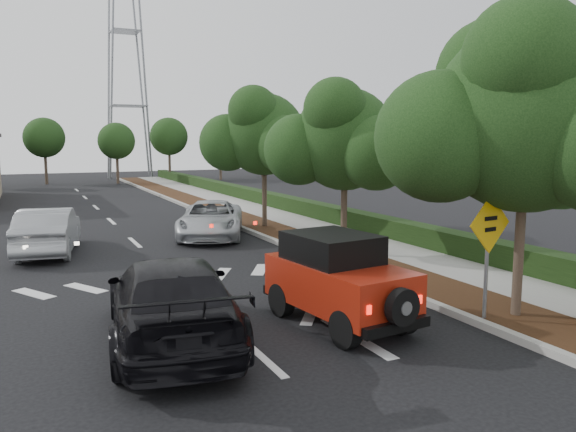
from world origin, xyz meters
TOP-DOWN VIEW (x-y plane):
  - ground at (0.00, 0.00)m, footprint 120.00×120.00m
  - curb at (4.60, 12.00)m, footprint 0.20×70.00m
  - planting_strip at (5.60, 12.00)m, footprint 1.80×70.00m
  - sidewalk at (7.50, 12.00)m, footprint 2.00×70.00m
  - hedge at (8.90, 12.00)m, footprint 0.80×70.00m
  - transmission_tower at (6.00, 48.00)m, footprint 7.00×4.00m
  - street_tree_near at (5.60, -0.50)m, footprint 3.80×3.80m
  - street_tree_mid at (5.60, 6.50)m, footprint 3.20×3.20m
  - street_tree_far at (5.60, 13.00)m, footprint 3.40×3.40m
  - red_jeep at (2.07, 0.99)m, footprint 1.96×3.72m
  - silver_suv_ahead at (2.90, 11.94)m, footprint 3.99×5.51m
  - black_suv_oncoming at (-1.22, 1.31)m, footprint 2.99×5.76m
  - silver_sedan_oncoming at (-2.93, 11.20)m, footprint 2.38×4.84m
  - speed_hump_sign at (4.80, -0.44)m, footprint 1.19×0.19m

SIDE VIEW (x-z plane):
  - ground at x=0.00m, z-range 0.00..0.00m
  - transmission_tower at x=6.00m, z-range -14.00..14.00m
  - street_tree_near at x=5.60m, z-range -2.96..2.96m
  - street_tree_mid at x=5.60m, z-range -2.66..2.66m
  - street_tree_far at x=5.60m, z-range -2.81..2.81m
  - planting_strip at x=5.60m, z-range 0.00..0.12m
  - sidewalk at x=7.50m, z-range 0.00..0.12m
  - curb at x=4.60m, z-range 0.00..0.15m
  - hedge at x=8.90m, z-range 0.00..0.80m
  - silver_suv_ahead at x=2.90m, z-range 0.00..1.39m
  - silver_sedan_oncoming at x=-2.93m, z-range 0.00..1.53m
  - black_suv_oncoming at x=-1.22m, z-range 0.00..1.59m
  - red_jeep at x=2.07m, z-range 0.01..1.86m
  - speed_hump_sign at x=4.80m, z-range 0.49..3.04m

